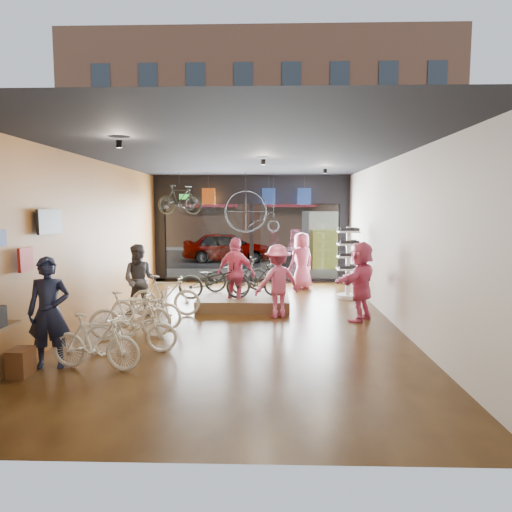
{
  "coord_description": "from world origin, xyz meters",
  "views": [
    {
      "loc": [
        0.63,
        -10.47,
        2.65
      ],
      "look_at": [
        0.29,
        1.4,
        1.4
      ],
      "focal_mm": 32.0,
      "sensor_mm": 36.0,
      "label": 1
    }
  ],
  "objects_px": {
    "floor_bike_5": "(166,296)",
    "display_bike_left": "(215,280)",
    "customer_0": "(49,312)",
    "display_bike_right": "(237,274)",
    "street_car": "(227,247)",
    "customer_4": "(302,261)",
    "floor_bike_1": "(96,342)",
    "penny_farthing": "(255,213)",
    "display_platform": "(244,301)",
    "floor_bike_4": "(146,308)",
    "hung_bike": "(179,199)",
    "customer_3": "(278,281)",
    "customer_1": "(140,280)",
    "display_bike_mid": "(257,279)",
    "floor_bike_2": "(131,330)",
    "box_truck": "(329,238)",
    "floor_bike_3": "(131,315)",
    "customer_5": "(361,281)",
    "customer_2": "(236,274)",
    "sunglasses_rack": "(348,263)"
  },
  "relations": [
    {
      "from": "floor_bike_5",
      "to": "display_bike_left",
      "type": "bearing_deg",
      "value": -62.95
    },
    {
      "from": "customer_0",
      "to": "display_bike_right",
      "type": "bearing_deg",
      "value": 54.45
    },
    {
      "from": "street_car",
      "to": "customer_4",
      "type": "relative_size",
      "value": 2.33
    },
    {
      "from": "floor_bike_1",
      "to": "penny_farthing",
      "type": "bearing_deg",
      "value": -8.39
    },
    {
      "from": "display_platform",
      "to": "display_bike_left",
      "type": "height_order",
      "value": "display_bike_left"
    },
    {
      "from": "display_platform",
      "to": "customer_4",
      "type": "distance_m",
      "value": 3.45
    },
    {
      "from": "floor_bike_4",
      "to": "customer_4",
      "type": "height_order",
      "value": "customer_4"
    },
    {
      "from": "hung_bike",
      "to": "customer_0",
      "type": "bearing_deg",
      "value": -167.76
    },
    {
      "from": "display_platform",
      "to": "hung_bike",
      "type": "height_order",
      "value": "hung_bike"
    },
    {
      "from": "street_car",
      "to": "customer_3",
      "type": "height_order",
      "value": "customer_3"
    },
    {
      "from": "street_car",
      "to": "customer_1",
      "type": "bearing_deg",
      "value": 174.68
    },
    {
      "from": "display_bike_right",
      "to": "floor_bike_5",
      "type": "bearing_deg",
      "value": 120.94
    },
    {
      "from": "customer_3",
      "to": "display_bike_mid",
      "type": "bearing_deg",
      "value": -90.04
    },
    {
      "from": "street_car",
      "to": "floor_bike_2",
      "type": "xyz_separation_m",
      "value": [
        -0.43,
        -14.41,
        -0.3
      ]
    },
    {
      "from": "display_bike_right",
      "to": "penny_farthing",
      "type": "xyz_separation_m",
      "value": [
        0.44,
        2.06,
        1.72
      ]
    },
    {
      "from": "penny_farthing",
      "to": "hung_bike",
      "type": "relative_size",
      "value": 1.08
    },
    {
      "from": "box_truck",
      "to": "floor_bike_3",
      "type": "relative_size",
      "value": 3.83
    },
    {
      "from": "street_car",
      "to": "floor_bike_4",
      "type": "bearing_deg",
      "value": 177.02
    },
    {
      "from": "floor_bike_4",
      "to": "customer_3",
      "type": "relative_size",
      "value": 0.98
    },
    {
      "from": "display_bike_right",
      "to": "customer_4",
      "type": "distance_m",
      "value": 2.94
    },
    {
      "from": "floor_bike_2",
      "to": "customer_4",
      "type": "xyz_separation_m",
      "value": [
        3.58,
        6.85,
        0.49
      ]
    },
    {
      "from": "street_car",
      "to": "hung_bike",
      "type": "relative_size",
      "value": 2.73
    },
    {
      "from": "floor_bike_3",
      "to": "display_bike_left",
      "type": "bearing_deg",
      "value": -38.27
    },
    {
      "from": "display_bike_mid",
      "to": "floor_bike_5",
      "type": "bearing_deg",
      "value": 129.73
    },
    {
      "from": "floor_bike_4",
      "to": "display_platform",
      "type": "distance_m",
      "value": 3.01
    },
    {
      "from": "floor_bike_5",
      "to": "customer_0",
      "type": "xyz_separation_m",
      "value": [
        -1.1,
        -3.66,
        0.42
      ]
    },
    {
      "from": "floor_bike_5",
      "to": "display_bike_mid",
      "type": "bearing_deg",
      "value": -67.27
    },
    {
      "from": "floor_bike_4",
      "to": "floor_bike_3",
      "type": "bearing_deg",
      "value": -171.7
    },
    {
      "from": "floor_bike_4",
      "to": "display_platform",
      "type": "xyz_separation_m",
      "value": [
        2.06,
        2.18,
        -0.3
      ]
    },
    {
      "from": "display_bike_mid",
      "to": "display_bike_right",
      "type": "height_order",
      "value": "display_bike_right"
    },
    {
      "from": "street_car",
      "to": "floor_bike_1",
      "type": "height_order",
      "value": "street_car"
    },
    {
      "from": "floor_bike_1",
      "to": "display_bike_left",
      "type": "bearing_deg",
      "value": -8.95
    },
    {
      "from": "customer_0",
      "to": "penny_farthing",
      "type": "distance_m",
      "value": 8.29
    },
    {
      "from": "floor_bike_3",
      "to": "display_bike_left",
      "type": "height_order",
      "value": "display_bike_left"
    },
    {
      "from": "penny_farthing",
      "to": "customer_5",
      "type": "bearing_deg",
      "value": -57.48
    },
    {
      "from": "floor_bike_3",
      "to": "customer_2",
      "type": "xyz_separation_m",
      "value": [
        1.95,
        2.78,
        0.45
      ]
    },
    {
      "from": "floor_bike_2",
      "to": "customer_2",
      "type": "bearing_deg",
      "value": -32.05
    },
    {
      "from": "street_car",
      "to": "display_bike_mid",
      "type": "distance_m",
      "value": 10.56
    },
    {
      "from": "customer_5",
      "to": "penny_farthing",
      "type": "relative_size",
      "value": 1.1
    },
    {
      "from": "display_bike_right",
      "to": "sunglasses_rack",
      "type": "bearing_deg",
      "value": -96.35
    },
    {
      "from": "customer_0",
      "to": "floor_bike_4",
      "type": "bearing_deg",
      "value": 61.58
    },
    {
      "from": "floor_bike_1",
      "to": "display_bike_right",
      "type": "relative_size",
      "value": 0.85
    },
    {
      "from": "customer_0",
      "to": "display_bike_left",
      "type": "bearing_deg",
      "value": 53.8
    },
    {
      "from": "display_bike_left",
      "to": "customer_1",
      "type": "bearing_deg",
      "value": 104.77
    },
    {
      "from": "display_platform",
      "to": "street_car",
      "type": "bearing_deg",
      "value": 97.64
    },
    {
      "from": "floor_bike_4",
      "to": "customer_4",
      "type": "xyz_separation_m",
      "value": [
        3.8,
        5.05,
        0.47
      ]
    },
    {
      "from": "box_truck",
      "to": "customer_3",
      "type": "height_order",
      "value": "box_truck"
    },
    {
      "from": "hung_bike",
      "to": "customer_5",
      "type": "bearing_deg",
      "value": -110.39
    },
    {
      "from": "display_bike_mid",
      "to": "customer_3",
      "type": "xyz_separation_m",
      "value": [
        0.52,
        -1.16,
        0.12
      ]
    },
    {
      "from": "customer_2",
      "to": "display_bike_mid",
      "type": "bearing_deg",
      "value": -126.6
    }
  ]
}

